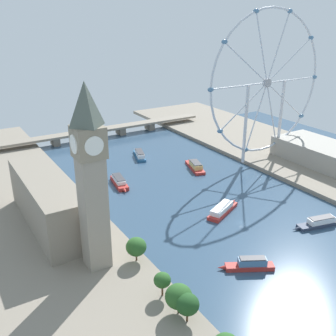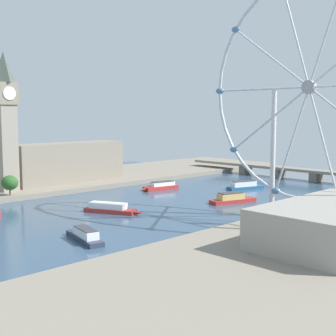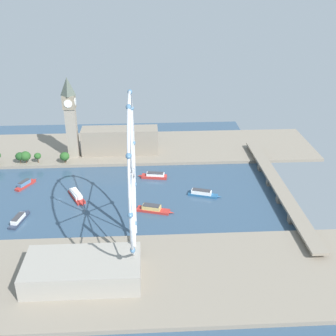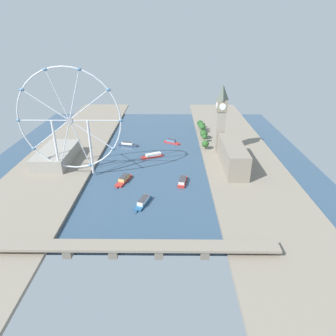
{
  "view_description": "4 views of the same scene",
  "coord_description": "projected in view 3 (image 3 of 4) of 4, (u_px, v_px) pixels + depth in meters",
  "views": [
    {
      "loc": [
        -138.15,
        -147.02,
        111.49
      ],
      "look_at": [
        -12.83,
        58.01,
        16.18
      ],
      "focal_mm": 42.68,
      "sensor_mm": 36.0,
      "label": 1
    },
    {
      "loc": [
        188.57,
        -130.54,
        49.91
      ],
      "look_at": [
        -20.88,
        75.05,
        16.34
      ],
      "focal_mm": 51.03,
      "sensor_mm": 36.0,
      "label": 2
    },
    {
      "loc": [
        325.95,
        76.38,
        182.6
      ],
      "look_at": [
        -19.05,
        95.77,
        18.27
      ],
      "focal_mm": 45.39,
      "sensor_mm": 36.0,
      "label": 3
    },
    {
      "loc": [
        -23.61,
        357.97,
        144.46
      ],
      "look_at": [
        -21.34,
        92.41,
        21.08
      ],
      "focal_mm": 31.91,
      "sensor_mm": 36.0,
      "label": 4
    }
  ],
  "objects": [
    {
      "name": "riverbank_right",
      "position": [
        29.0,
        281.0,
        269.83
      ],
      "size": [
        90.0,
        520.0,
        3.0
      ],
      "primitive_type": "cube",
      "color": "gray",
      "rests_on": "ground_plane"
    },
    {
      "name": "tree_row_embankment",
      "position": [
        11.0,
        156.0,
        424.52
      ],
      "size": [
        12.8,
        101.92,
        13.39
      ],
      "color": "#513823",
      "rests_on": "riverbank_left"
    },
    {
      "name": "parliament_block",
      "position": [
        120.0,
        141.0,
        447.88
      ],
      "size": [
        22.0,
        79.57,
        26.94
      ],
      "primitive_type": "cube",
      "color": "gray",
      "rests_on": "riverbank_left"
    },
    {
      "name": "river_bridge",
      "position": [
        278.0,
        187.0,
        375.47
      ],
      "size": [
        199.33,
        12.26,
        8.46
      ],
      "color": "gray",
      "rests_on": "ground_plane"
    },
    {
      "name": "tour_boat_3",
      "position": [
        153.0,
        209.0,
        348.93
      ],
      "size": [
        15.02,
        31.9,
        5.86
      ],
      "rotation": [
        0.0,
        0.0,
        1.27
      ],
      "color": "#B22D28",
      "rests_on": "ground_plane"
    },
    {
      "name": "tour_boat_0",
      "position": [
        203.0,
        193.0,
        372.8
      ],
      "size": [
        14.19,
        29.96,
        5.64
      ],
      "rotation": [
        0.0,
        0.0,
        1.25
      ],
      "color": "#235684",
      "rests_on": "ground_plane"
    },
    {
      "name": "riverbank_left",
      "position": [
        76.0,
        149.0,
        465.79
      ],
      "size": [
        90.0,
        520.0,
        3.0
      ],
      "primitive_type": "cube",
      "color": "gray",
      "rests_on": "ground_plane"
    },
    {
      "name": "tour_boat_2",
      "position": [
        25.0,
        184.0,
        388.7
      ],
      "size": [
        24.74,
        15.82,
        6.04
      ],
      "rotation": [
        0.0,
        0.0,
        2.64
      ],
      "color": "#B22D28",
      "rests_on": "ground_plane"
    },
    {
      "name": "tour_boat_4",
      "position": [
        77.0,
        196.0,
        369.59
      ],
      "size": [
        30.33,
        18.21,
        5.01
      ],
      "rotation": [
        0.0,
        0.0,
        0.45
      ],
      "color": "#B22D28",
      "rests_on": "ground_plane"
    },
    {
      "name": "clock_tower",
      "position": [
        70.0,
        117.0,
        425.49
      ],
      "size": [
        12.99,
        12.99,
        83.36
      ],
      "color": "gray",
      "rests_on": "riverbank_left"
    },
    {
      "name": "ferris_wheel",
      "position": [
        132.0,
        174.0,
        275.44
      ],
      "size": [
        108.2,
        3.2,
        111.23
      ],
      "color": "silver",
      "rests_on": "riverbank_right"
    },
    {
      "name": "riverside_hall",
      "position": [
        83.0,
        270.0,
        266.13
      ],
      "size": [
        36.69,
        72.53,
        14.64
      ],
      "primitive_type": "cube",
      "color": "gray",
      "rests_on": "riverbank_right"
    },
    {
      "name": "tour_boat_1",
      "position": [
        19.0,
        219.0,
        335.24
      ],
      "size": [
        30.16,
        11.57,
        5.28
      ],
      "rotation": [
        0.0,
        0.0,
        2.92
      ],
      "color": "#2D384C",
      "rests_on": "ground_plane"
    },
    {
      "name": "ground_plane",
      "position": [
        59.0,
        199.0,
        368.45
      ],
      "size": [
        387.33,
        387.33,
        0.0
      ],
      "primitive_type": "plane",
      "color": "#334C66"
    },
    {
      "name": "tour_boat_5",
      "position": [
        154.0,
        176.0,
        404.4
      ],
      "size": [
        10.87,
        28.47,
        5.49
      ],
      "rotation": [
        0.0,
        0.0,
        4.55
      ],
      "color": "#B22D28",
      "rests_on": "ground_plane"
    }
  ]
}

